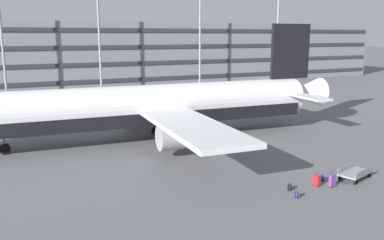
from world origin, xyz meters
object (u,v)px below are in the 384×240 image
suitcase_purple (332,180)px  backpack_upright (297,195)px  baggage_cart (355,173)px  airliner (151,107)px  suitcase_red (317,180)px  backpack_navy (290,187)px  backpack_black (323,178)px

suitcase_purple → backpack_upright: bearing=-170.9°
backpack_upright → baggage_cart: 5.89m
airliner → suitcase_red: bearing=-69.7°
suitcase_purple → backpack_navy: bearing=167.1°
suitcase_purple → backpack_navy: (-2.88, 0.66, -0.22)m
airliner → suitcase_red: (5.87, -15.88, -2.79)m
backpack_navy → suitcase_purple: bearing=-12.9°
backpack_navy → backpack_upright: (-0.37, -1.18, -0.00)m
suitcase_red → suitcase_purple: (0.76, -0.60, 0.06)m
backpack_upright → suitcase_red: bearing=24.1°
backpack_navy → backpack_upright: bearing=-107.4°
backpack_navy → backpack_black: (3.10, 0.44, -0.00)m
airliner → baggage_cart: (9.18, -15.97, -2.76)m
airliner → backpack_upright: size_ratio=75.03×
backpack_navy → backpack_black: 3.13m
backpack_upright → baggage_cart: baggage_cart is taller
airliner → backpack_upright: bearing=-78.7°
suitcase_purple → suitcase_red: bearing=142.1°
airliner → suitcase_purple: bearing=-68.1°
suitcase_purple → backpack_upright: (-3.25, -0.52, -0.23)m
suitcase_red → baggage_cart: (3.31, -0.08, 0.03)m
suitcase_purple → backpack_navy: suitcase_purple is taller
suitcase_red → backpack_black: bearing=27.2°
backpack_navy → baggage_cart: size_ratio=0.16×
backpack_navy → airliner: bearing=103.4°
backpack_upright → backpack_black: backpack_upright is taller
suitcase_red → backpack_upright: size_ratio=1.69×
airliner → baggage_cart: size_ratio=11.54×
suitcase_red → baggage_cart: bearing=-1.4°
suitcase_purple → baggage_cart: (2.55, 0.51, -0.02)m
suitcase_red → backpack_navy: size_ratio=1.67×
suitcase_red → suitcase_purple: suitcase_purple is taller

